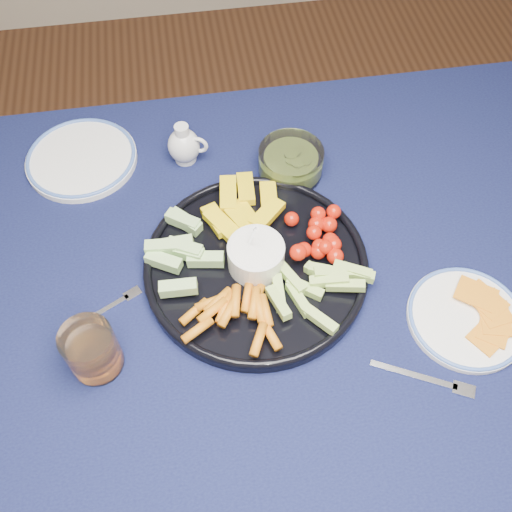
{
  "coord_description": "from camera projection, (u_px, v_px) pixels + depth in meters",
  "views": [
    {
      "loc": [
        -0.12,
        -0.5,
        1.63
      ],
      "look_at": [
        -0.03,
        0.05,
        0.79
      ],
      "focal_mm": 40.0,
      "sensor_mm": 36.0,
      "label": 1
    }
  ],
  "objects": [
    {
      "name": "pickle_bowl",
      "position": [
        291.0,
        163.0,
        1.15
      ],
      "size": [
        0.13,
        0.13,
        0.06
      ],
      "color": "white",
      "rests_on": "dining_table"
    },
    {
      "name": "crudite_platter",
      "position": [
        254.0,
        263.0,
        1.02
      ],
      "size": [
        0.4,
        0.4,
        0.13
      ],
      "color": "black",
      "rests_on": "dining_table"
    },
    {
      "name": "fork_right",
      "position": [
        431.0,
        380.0,
        0.92
      ],
      "size": [
        0.16,
        0.09,
        0.0
      ],
      "color": "white",
      "rests_on": "dining_table"
    },
    {
      "name": "dining_table",
      "position": [
        275.0,
        312.0,
        1.09
      ],
      "size": [
        1.67,
        1.07,
        0.75
      ],
      "color": "#4A2818",
      "rests_on": "ground"
    },
    {
      "name": "fork_left",
      "position": [
        110.0,
        307.0,
        0.99
      ],
      "size": [
        0.13,
        0.08,
        0.0
      ],
      "color": "white",
      "rests_on": "dining_table"
    },
    {
      "name": "cheese_plate",
      "position": [
        467.0,
        317.0,
        0.97
      ],
      "size": [
        0.2,
        0.2,
        0.02
      ],
      "color": "white",
      "rests_on": "dining_table"
    },
    {
      "name": "side_plate_extra",
      "position": [
        82.0,
        158.0,
        1.18
      ],
      "size": [
        0.23,
        0.23,
        0.02
      ],
      "color": "white",
      "rests_on": "dining_table"
    },
    {
      "name": "juice_tumbler",
      "position": [
        93.0,
        352.0,
        0.9
      ],
      "size": [
        0.08,
        0.08,
        0.1
      ],
      "color": "white",
      "rests_on": "dining_table"
    },
    {
      "name": "creamer_pitcher",
      "position": [
        184.0,
        145.0,
        1.16
      ],
      "size": [
        0.08,
        0.07,
        0.09
      ],
      "color": "silver",
      "rests_on": "dining_table"
    }
  ]
}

